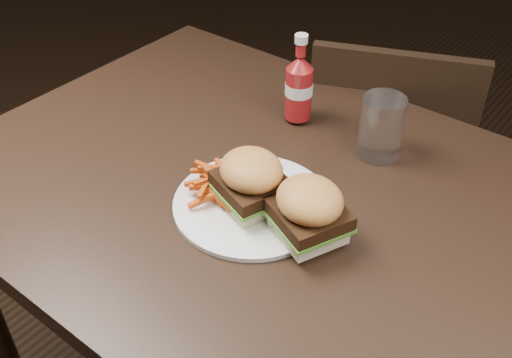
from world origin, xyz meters
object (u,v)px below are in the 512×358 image
Objects in this scene: dining_table at (286,205)px; plate at (252,204)px; ketchup_bottle at (299,93)px; chair_far at (383,164)px; tumbler at (381,129)px.

dining_table is 4.64× the size of plate.
plate is at bearing -70.58° from ketchup_bottle.
dining_table is 3.14× the size of chair_far.
ketchup_bottle is (-0.03, -0.38, 0.38)m from chair_far.
plate is (0.06, -0.64, 0.33)m from chair_far.
ketchup_bottle is (-0.12, 0.21, 0.08)m from dining_table.
chair_far is at bearing 95.29° from plate.
dining_table is 0.22m from tumbler.
tumbler is (0.18, -0.00, -0.01)m from ketchup_bottle.
plate is at bearing -109.30° from tumbler.
plate is 0.28m from tumbler.
chair_far is 1.48× the size of plate.
dining_table is 9.87× the size of tumbler.
tumbler reaches higher than chair_far.
tumbler reaches higher than dining_table.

